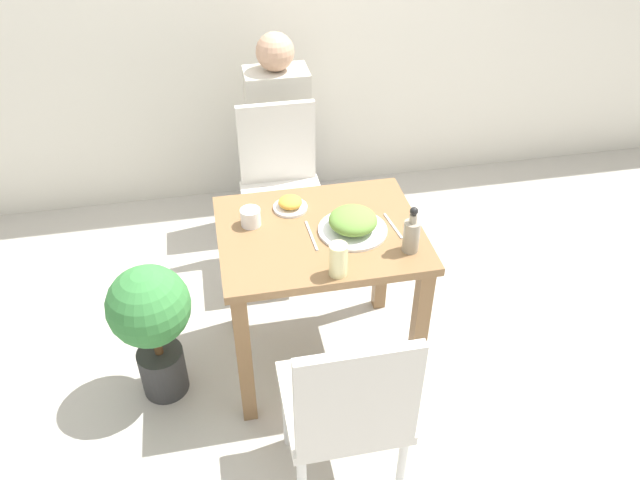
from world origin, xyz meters
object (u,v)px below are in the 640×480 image
object	(u,v)px
sauce_bottle	(411,234)
drink_cup	(251,217)
juice_glass	(338,260)
food_plate	(353,222)
person_figure	(279,137)
potted_plant_left	(152,319)
side_plate	(290,204)
chair_far	(281,183)
chair_near	(348,407)

from	to	relation	value
sauce_bottle	drink_cup	bearing A→B (deg)	153.81
juice_glass	food_plate	bearing A→B (deg)	64.82
drink_cup	person_figure	bearing A→B (deg)	75.93
person_figure	juice_glass	bearing A→B (deg)	-88.94
drink_cup	sauce_bottle	distance (m)	0.66
potted_plant_left	person_figure	distance (m)	1.38
food_plate	sauce_bottle	world-z (taller)	sauce_bottle
food_plate	side_plate	size ratio (longest dim) A/B	1.92
chair_far	food_plate	world-z (taller)	chair_far
food_plate	side_plate	xyz separation A→B (m)	(-0.22, 0.21, -0.02)
juice_glass	potted_plant_left	distance (m)	0.85
food_plate	side_plate	world-z (taller)	food_plate
potted_plant_left	person_figure	bearing A→B (deg)	59.07
side_plate	person_figure	size ratio (longest dim) A/B	0.12
side_plate	sauce_bottle	xyz separation A→B (m)	(0.41, -0.37, 0.05)
side_plate	potted_plant_left	bearing A→B (deg)	-159.42
sauce_bottle	potted_plant_left	xyz separation A→B (m)	(-1.04, 0.14, -0.39)
juice_glass	person_figure	bearing A→B (deg)	91.06
drink_cup	chair_far	bearing A→B (deg)	71.78
chair_far	food_plate	size ratio (longest dim) A/B	3.24
side_plate	chair_far	bearing A→B (deg)	86.34
chair_far	food_plate	xyz separation A→B (m)	(0.19, -0.77, 0.27)
juice_glass	sauce_bottle	xyz separation A→B (m)	(0.31, 0.08, 0.01)
side_plate	drink_cup	size ratio (longest dim) A/B	1.77
side_plate	potted_plant_left	world-z (taller)	side_plate
chair_far	side_plate	world-z (taller)	chair_far
drink_cup	person_figure	world-z (taller)	person_figure
chair_far	drink_cup	world-z (taller)	chair_far
person_figure	chair_far	bearing A→B (deg)	-96.68
chair_far	drink_cup	bearing A→B (deg)	-108.22
side_plate	drink_cup	world-z (taller)	drink_cup
food_plate	person_figure	bearing A→B (deg)	97.03
person_figure	sauce_bottle	bearing A→B (deg)	-75.84
chair_near	side_plate	bearing A→B (deg)	-86.84
chair_far	juice_glass	bearing A→B (deg)	-86.05
chair_far	chair_near	bearing A→B (deg)	-89.50
food_plate	sauce_bottle	size ratio (longest dim) A/B	1.40
juice_glass	potted_plant_left	size ratio (longest dim) A/B	0.20
juice_glass	sauce_bottle	bearing A→B (deg)	15.25
chair_near	drink_cup	bearing A→B (deg)	-74.35
drink_cup	juice_glass	world-z (taller)	juice_glass
chair_near	side_plate	size ratio (longest dim) A/B	6.23
drink_cup	potted_plant_left	size ratio (longest dim) A/B	0.12
chair_far	person_figure	distance (m)	0.39
chair_far	food_plate	bearing A→B (deg)	-76.42
food_plate	drink_cup	bearing A→B (deg)	162.45
side_plate	sauce_bottle	world-z (taller)	sauce_bottle
chair_near	juice_glass	xyz separation A→B (m)	(0.06, 0.43, 0.29)
side_plate	person_figure	xyz separation A→B (m)	(0.08, 0.94, -0.18)
person_figure	drink_cup	bearing A→B (deg)	-104.07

